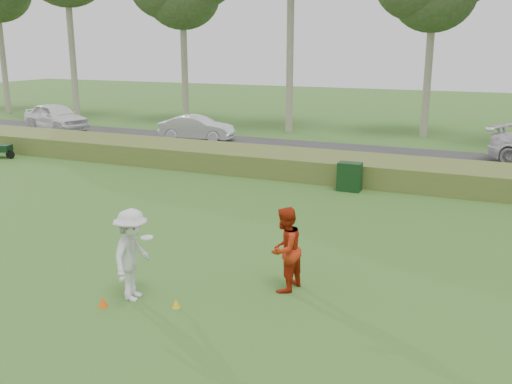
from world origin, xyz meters
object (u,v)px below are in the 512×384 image
at_px(player_red, 285,249).
at_px(cone_yellow, 176,303).
at_px(car_mid, 197,128).
at_px(cone_orange, 103,302).
at_px(player_white, 132,255).
at_px(car_left, 56,117).
at_px(utility_cabinet, 350,177).

distance_m(player_red, cone_yellow, 2.66).
distance_m(cone_yellow, car_mid, 21.24).
bearing_deg(cone_orange, player_white, 58.37).
distance_m(car_left, car_mid, 9.99).
relative_size(player_red, car_mid, 0.46).
xyz_separation_m(cone_yellow, car_left, (-19.96, 18.49, 0.82)).
xyz_separation_m(player_red, utility_cabinet, (-0.92, 9.35, -0.43)).
bearing_deg(cone_yellow, car_left, 137.18).
distance_m(cone_yellow, car_left, 27.22).
distance_m(cone_orange, car_left, 26.58).
height_order(cone_yellow, utility_cabinet, utility_cabinet).
bearing_deg(car_left, player_red, -111.20).
relative_size(player_red, cone_orange, 8.37).
relative_size(cone_orange, utility_cabinet, 0.21).
height_order(cone_orange, cone_yellow, cone_orange).
height_order(utility_cabinet, car_left, car_left).
distance_m(cone_orange, utility_cabinet, 11.94).
distance_m(cone_yellow, utility_cabinet, 11.17).
xyz_separation_m(player_white, player_red, (2.85, 1.75, -0.05)).
xyz_separation_m(utility_cabinet, car_left, (-20.82, 7.36, 0.37)).
bearing_deg(car_left, player_white, -118.00).
xyz_separation_m(cone_orange, car_mid, (-8.52, 19.32, 0.64)).
xyz_separation_m(player_white, utility_cabinet, (1.94, 11.10, -0.47)).
height_order(player_red, car_mid, player_red).
height_order(utility_cabinet, car_mid, car_mid).
height_order(player_white, car_mid, player_white).
distance_m(player_white, car_left, 26.41).
bearing_deg(player_red, utility_cabinet, -163.99).
bearing_deg(cone_yellow, player_white, 178.41).
relative_size(utility_cabinet, car_mid, 0.26).
bearing_deg(car_left, utility_cabinet, -93.12).
height_order(cone_yellow, car_left, car_left).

